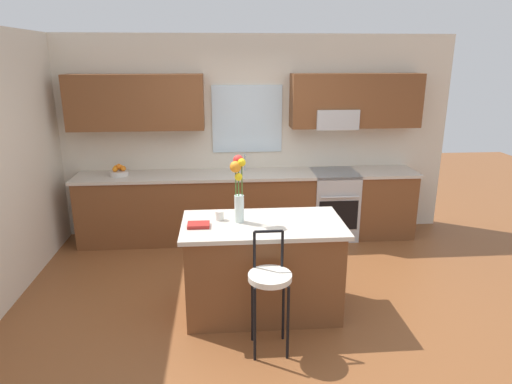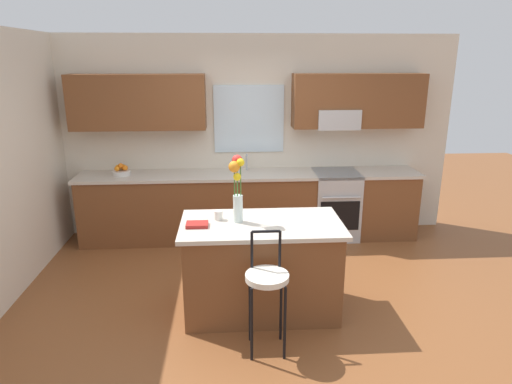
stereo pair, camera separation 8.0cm
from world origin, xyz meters
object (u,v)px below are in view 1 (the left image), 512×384
Objects in this scene: cookbook at (199,225)px; bar_stool_near at (270,282)px; flower_vase at (238,184)px; mug_ceramic at (220,215)px; oven_range at (333,204)px; fruit_bowl_oranges at (119,172)px; kitchen_island at (263,267)px.

bar_stool_near is at bearing -43.72° from cookbook.
flower_vase reaches higher than mug_ceramic.
oven_range is at bearing 48.37° from mug_ceramic.
oven_range is 0.88× the size of bar_stool_near.
kitchen_island is at bearing -47.88° from fruit_bowl_oranges.
mug_ceramic is at bearing 40.04° from cookbook.
flower_vase is (-0.22, 0.04, 0.82)m from kitchen_island.
mug_ceramic is (-0.40, 0.73, 0.33)m from bar_stool_near.
bar_stool_near is at bearing -61.15° from mug_ceramic.
mug_ceramic is at bearing 165.41° from kitchen_island.
mug_ceramic is 0.25m from cookbook.
bar_stool_near is at bearing -90.00° from kitchen_island.
fruit_bowl_oranges is at bearing 126.17° from mug_ceramic.
flower_vase is 0.52m from cookbook.
oven_range is at bearing 58.13° from kitchen_island.
cookbook reaches higher than oven_range.
oven_range is at bearing 52.80° from flower_vase.
kitchen_island is 0.65m from mug_ceramic.
oven_range is 2.74m from bar_stool_near.
oven_range is 4.60× the size of cookbook.
flower_vase is at bearing 169.16° from kitchen_island.
mug_ceramic is at bearing -53.83° from fruit_bowl_oranges.
oven_range is 2.18m from kitchen_island.
cookbook is at bearing -174.54° from kitchen_island.
flower_vase is at bearing 108.40° from bar_stool_near.
mug_ceramic is (-0.18, 0.06, -0.32)m from flower_vase.
bar_stool_near is 5.21× the size of cookbook.
fruit_bowl_oranges reaches higher than cookbook.
mug_ceramic is 2.20m from fruit_bowl_oranges.
bar_stool_near is 11.58× the size of mug_ceramic.
cookbook is at bearing -132.44° from oven_range.
mug_ceramic reaches higher than oven_range.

